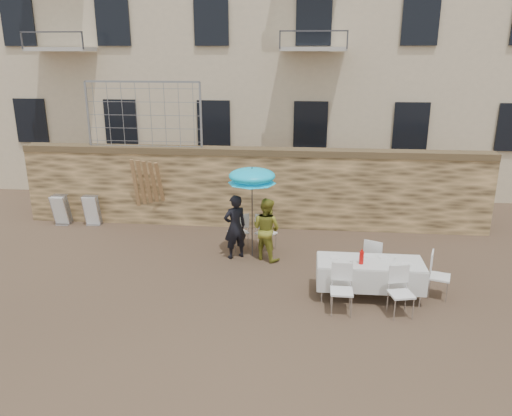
# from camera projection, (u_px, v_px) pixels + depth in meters

# --- Properties ---
(ground) EXTENTS (80.00, 80.00, 0.00)m
(ground) POSITION_uv_depth(u_px,v_px,m) (224.00, 310.00, 9.63)
(ground) COLOR brown
(ground) RESTS_ON ground
(stone_wall) EXTENTS (13.00, 0.50, 2.20)m
(stone_wall) POSITION_uv_depth(u_px,v_px,m) (252.00, 188.00, 14.05)
(stone_wall) COLOR olive
(stone_wall) RESTS_ON ground
(chain_link_fence) EXTENTS (3.20, 0.06, 1.80)m
(chain_link_fence) POSITION_uv_depth(u_px,v_px,m) (144.00, 115.00, 13.74)
(chain_link_fence) COLOR gray
(chain_link_fence) RESTS_ON stone_wall
(man_suit) EXTENTS (0.69, 0.62, 1.57)m
(man_suit) POSITION_uv_depth(u_px,v_px,m) (235.00, 227.00, 11.88)
(man_suit) COLOR black
(man_suit) RESTS_ON ground
(woman_dress) EXTENTS (0.93, 0.87, 1.51)m
(woman_dress) POSITION_uv_depth(u_px,v_px,m) (266.00, 229.00, 11.82)
(woman_dress) COLOR gold
(woman_dress) RESTS_ON ground
(umbrella) EXTENTS (1.14, 1.14, 2.07)m
(umbrella) POSITION_uv_depth(u_px,v_px,m) (252.00, 179.00, 11.59)
(umbrella) COLOR #3F3F44
(umbrella) RESTS_ON ground
(couple_chair_left) EXTENTS (0.67, 0.67, 0.96)m
(couple_chair_left) POSITION_uv_depth(u_px,v_px,m) (238.00, 231.00, 12.49)
(couple_chair_left) COLOR white
(couple_chair_left) RESTS_ON ground
(couple_chair_right) EXTENTS (0.67, 0.67, 0.96)m
(couple_chair_right) POSITION_uv_depth(u_px,v_px,m) (266.00, 232.00, 12.43)
(couple_chair_right) COLOR white
(couple_chair_right) RESTS_ON ground
(banquet_table) EXTENTS (2.10, 0.85, 0.78)m
(banquet_table) POSITION_uv_depth(u_px,v_px,m) (370.00, 263.00, 9.98)
(banquet_table) COLOR silver
(banquet_table) RESTS_ON ground
(soda_bottle) EXTENTS (0.09, 0.09, 0.26)m
(soda_bottle) POSITION_uv_depth(u_px,v_px,m) (361.00, 258.00, 9.80)
(soda_bottle) COLOR red
(soda_bottle) RESTS_ON banquet_table
(table_chair_front_left) EXTENTS (0.48, 0.48, 0.96)m
(table_chair_front_left) POSITION_uv_depth(u_px,v_px,m) (342.00, 290.00, 9.40)
(table_chair_front_left) COLOR white
(table_chair_front_left) RESTS_ON ground
(table_chair_front_right) EXTENTS (0.58, 0.58, 0.96)m
(table_chair_front_right) POSITION_uv_depth(u_px,v_px,m) (401.00, 293.00, 9.29)
(table_chair_front_right) COLOR white
(table_chair_front_right) RESTS_ON ground
(table_chair_back) EXTENTS (0.64, 0.64, 0.96)m
(table_chair_back) POSITION_uv_depth(u_px,v_px,m) (375.00, 259.00, 10.79)
(table_chair_back) COLOR white
(table_chair_back) RESTS_ON ground
(table_chair_side) EXTENTS (0.60, 0.60, 0.96)m
(table_chair_side) POSITION_uv_depth(u_px,v_px,m) (440.00, 275.00, 10.01)
(table_chair_side) COLOR white
(table_chair_side) RESTS_ON ground
(chair_stack_left) EXTENTS (0.46, 0.40, 0.92)m
(chair_stack_left) POSITION_uv_depth(u_px,v_px,m) (63.00, 208.00, 14.37)
(chair_stack_left) COLOR white
(chair_stack_left) RESTS_ON ground
(chair_stack_right) EXTENTS (0.46, 0.32, 0.92)m
(chair_stack_right) POSITION_uv_depth(u_px,v_px,m) (93.00, 209.00, 14.28)
(chair_stack_right) COLOR white
(chair_stack_right) RESTS_ON ground
(wood_planks) EXTENTS (0.70, 0.20, 2.00)m
(wood_planks) POSITION_uv_depth(u_px,v_px,m) (147.00, 192.00, 14.03)
(wood_planks) COLOR #A37749
(wood_planks) RESTS_ON ground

